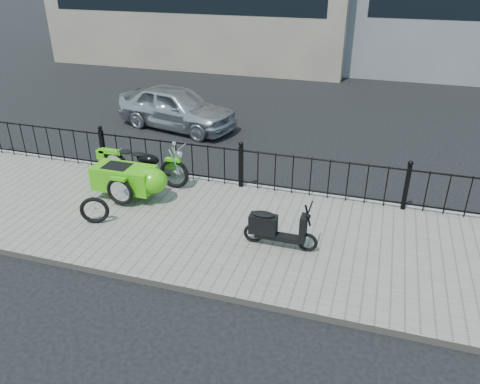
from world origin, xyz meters
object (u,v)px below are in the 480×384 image
(motorcycle_sidecar, at_px, (135,176))
(spare_tire, at_px, (95,210))
(scooter, at_px, (275,228))
(sedan_car, at_px, (177,108))

(motorcycle_sidecar, height_order, spare_tire, motorcycle_sidecar)
(scooter, xyz_separation_m, sedan_car, (-4.44, 5.66, 0.17))
(scooter, bearing_deg, motorcycle_sidecar, 163.16)
(motorcycle_sidecar, height_order, sedan_car, sedan_car)
(motorcycle_sidecar, distance_m, sedan_car, 4.80)
(sedan_car, bearing_deg, motorcycle_sidecar, -153.57)
(motorcycle_sidecar, relative_size, sedan_car, 0.61)
(scooter, bearing_deg, sedan_car, 128.08)
(scooter, relative_size, sedan_car, 0.36)
(scooter, height_order, spare_tire, scooter)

